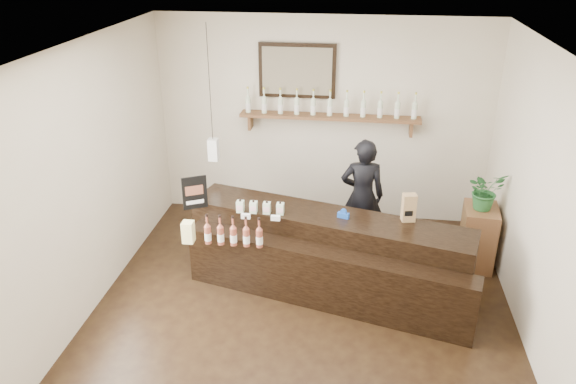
{
  "coord_description": "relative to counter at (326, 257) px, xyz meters",
  "views": [
    {
      "loc": [
        0.52,
        -4.83,
        3.73
      ],
      "look_at": [
        -0.23,
        0.7,
        1.14
      ],
      "focal_mm": 35.0,
      "sensor_mm": 36.0,
      "label": 1
    }
  ],
  "objects": [
    {
      "name": "ground",
      "position": [
        -0.22,
        -0.58,
        -0.42
      ],
      "size": [
        5.0,
        5.0,
        0.0
      ],
      "primitive_type": "plane",
      "color": "black",
      "rests_on": "ground"
    },
    {
      "name": "room_shell",
      "position": [
        -0.22,
        -0.58,
        1.28
      ],
      "size": [
        5.0,
        5.0,
        5.0
      ],
      "color": "beige",
      "rests_on": "ground"
    },
    {
      "name": "promo_sign",
      "position": [
        -1.5,
        0.08,
        0.67
      ],
      "size": [
        0.26,
        0.15,
        0.39
      ],
      "color": "black",
      "rests_on": "counter"
    },
    {
      "name": "shopkeeper",
      "position": [
        0.37,
        0.97,
        0.42
      ],
      "size": [
        0.65,
        0.45,
        1.69
      ],
      "primitive_type": "imported",
      "rotation": [
        0.0,
        0.0,
        3.22
      ],
      "color": "black",
      "rests_on": "ground"
    },
    {
      "name": "potted_plant",
      "position": [
        1.78,
        0.76,
        0.58
      ],
      "size": [
        0.54,
        0.51,
        0.46
      ],
      "primitive_type": "imported",
      "rotation": [
        0.0,
        0.0,
        0.48
      ],
      "color": "#27622D",
      "rests_on": "side_cabinet"
    },
    {
      "name": "paper_bag",
      "position": [
        0.86,
        0.1,
        0.63
      ],
      "size": [
        0.16,
        0.13,
        0.31
      ],
      "color": "#8F6845",
      "rests_on": "counter"
    },
    {
      "name": "counter",
      "position": [
        0.0,
        0.0,
        0.0
      ],
      "size": [
        3.23,
        1.64,
        1.04
      ],
      "color": "black",
      "rests_on": "ground"
    },
    {
      "name": "back_wall_decor",
      "position": [
        -0.37,
        1.79,
        1.34
      ],
      "size": [
        2.66,
        0.96,
        1.69
      ],
      "color": "brown",
      "rests_on": "ground"
    },
    {
      "name": "tape_dispenser",
      "position": [
        0.17,
        0.07,
        0.51
      ],
      "size": [
        0.13,
        0.08,
        0.11
      ],
      "color": "#1747A6",
      "rests_on": "counter"
    },
    {
      "name": "side_cabinet",
      "position": [
        1.78,
        0.76,
        -0.03
      ],
      "size": [
        0.43,
        0.56,
        0.77
      ],
      "color": "brown",
      "rests_on": "ground"
    }
  ]
}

